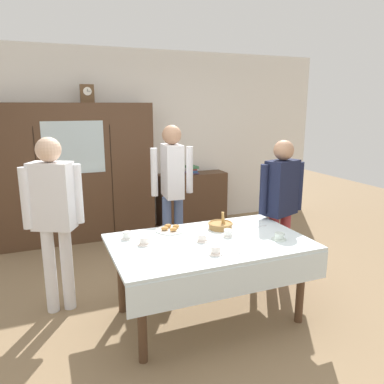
{
  "coord_description": "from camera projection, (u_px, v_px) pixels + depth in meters",
  "views": [
    {
      "loc": [
        -1.29,
        -3.0,
        1.9
      ],
      "look_at": [
        0.0,
        0.2,
        1.09
      ],
      "focal_mm": 34.82,
      "sensor_mm": 36.0,
      "label": 1
    }
  ],
  "objects": [
    {
      "name": "ground_plane",
      "position": [
        200.0,
        305.0,
        3.61
      ],
      "size": [
        12.0,
        12.0,
        0.0
      ],
      "primitive_type": "plane",
      "color": "#846B4C",
      "rests_on": "ground"
    },
    {
      "name": "back_wall",
      "position": [
        132.0,
        141.0,
        5.69
      ],
      "size": [
        6.4,
        0.1,
        2.7
      ],
      "primitive_type": "cube",
      "color": "silver",
      "rests_on": "ground"
    },
    {
      "name": "dining_table",
      "position": [
        211.0,
        252.0,
        3.25
      ],
      "size": [
        1.71,
        1.05,
        0.74
      ],
      "color": "#4C3321",
      "rests_on": "ground"
    },
    {
      "name": "wall_cabinet",
      "position": [
        74.0,
        173.0,
        5.19
      ],
      "size": [
        2.18,
        0.46,
        1.93
      ],
      "color": "#4C3321",
      "rests_on": "ground"
    },
    {
      "name": "mantel_clock",
      "position": [
        87.0,
        93.0,
        5.03
      ],
      "size": [
        0.18,
        0.11,
        0.24
      ],
      "color": "brown",
      "rests_on": "wall_cabinet"
    },
    {
      "name": "bookshelf_low",
      "position": [
        192.0,
        199.0,
        6.01
      ],
      "size": [
        1.1,
        0.35,
        0.83
      ],
      "color": "#4C3321",
      "rests_on": "ground"
    },
    {
      "name": "book_stack",
      "position": [
        192.0,
        170.0,
        5.9
      ],
      "size": [
        0.18,
        0.23,
        0.12
      ],
      "color": "#664C7A",
      "rests_on": "bookshelf_low"
    },
    {
      "name": "tea_cup_back_edge",
      "position": [
        202.0,
        238.0,
        3.25
      ],
      "size": [
        0.13,
        0.13,
        0.06
      ],
      "color": "white",
      "rests_on": "dining_table"
    },
    {
      "name": "tea_cup_mid_left",
      "position": [
        228.0,
        233.0,
        3.36
      ],
      "size": [
        0.13,
        0.13,
        0.06
      ],
      "color": "white",
      "rests_on": "dining_table"
    },
    {
      "name": "tea_cup_mid_right",
      "position": [
        279.0,
        237.0,
        3.28
      ],
      "size": [
        0.13,
        0.13,
        0.06
      ],
      "color": "silver",
      "rests_on": "dining_table"
    },
    {
      "name": "tea_cup_near_right",
      "position": [
        144.0,
        241.0,
        3.17
      ],
      "size": [
        0.13,
        0.13,
        0.06
      ],
      "color": "white",
      "rests_on": "dining_table"
    },
    {
      "name": "tea_cup_far_right",
      "position": [
        127.0,
        235.0,
        3.3
      ],
      "size": [
        0.13,
        0.13,
        0.06
      ],
      "color": "white",
      "rests_on": "dining_table"
    },
    {
      "name": "tea_cup_far_left",
      "position": [
        216.0,
        250.0,
        2.97
      ],
      "size": [
        0.13,
        0.13,
        0.06
      ],
      "color": "white",
      "rests_on": "dining_table"
    },
    {
      "name": "bread_basket",
      "position": [
        221.0,
        225.0,
        3.57
      ],
      "size": [
        0.24,
        0.24,
        0.16
      ],
      "color": "#9E7542",
      "rests_on": "dining_table"
    },
    {
      "name": "pastry_plate",
      "position": [
        171.0,
        229.0,
        3.51
      ],
      "size": [
        0.28,
        0.28,
        0.05
      ],
      "color": "white",
      "rests_on": "dining_table"
    },
    {
      "name": "spoon_mid_left",
      "position": [
        263.0,
        226.0,
        3.63
      ],
      "size": [
        0.12,
        0.02,
        0.01
      ],
      "color": "silver",
      "rests_on": "dining_table"
    },
    {
      "name": "spoon_near_left",
      "position": [
        240.0,
        253.0,
        2.98
      ],
      "size": [
        0.12,
        0.02,
        0.01
      ],
      "color": "silver",
      "rests_on": "dining_table"
    },
    {
      "name": "person_by_cabinet",
      "position": [
        172.0,
        181.0,
        4.4
      ],
      "size": [
        0.52,
        0.38,
        1.67
      ],
      "color": "slate",
      "rests_on": "ground"
    },
    {
      "name": "person_beside_shelf",
      "position": [
        53.0,
        209.0,
        3.32
      ],
      "size": [
        0.52,
        0.34,
        1.63
      ],
      "color": "silver",
      "rests_on": "ground"
    },
    {
      "name": "person_near_right_end",
      "position": [
        281.0,
        199.0,
        3.91
      ],
      "size": [
        0.52,
        0.31,
        1.55
      ],
      "color": "#933338",
      "rests_on": "ground"
    }
  ]
}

